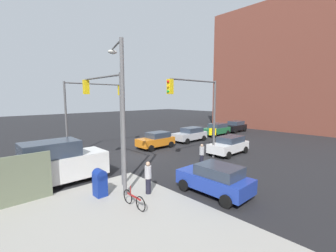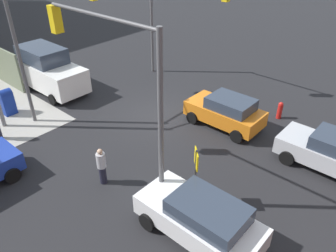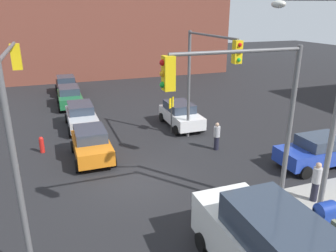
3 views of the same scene
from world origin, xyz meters
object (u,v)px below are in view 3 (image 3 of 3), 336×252
street_lamp_corner (328,100)px  coupe_silver (81,116)px  sedan_blue (317,151)px  mailbox_blue (324,219)px  pedestrian_crossing (217,136)px  coupe_green (70,96)px  pedestrian_waiting (316,181)px  van_white_delivery (267,249)px  traffic_signal_nw_corner (205,69)px  traffic_signal_ne_corner (247,106)px  traffic_signal_se_corner (15,108)px  hatchback_black (66,85)px  hatchback_white (181,114)px  sedan_orange (91,144)px  fire_hydrant (42,144)px

street_lamp_corner → coupe_silver: (-13.60, -7.09, -3.86)m
sedan_blue → mailbox_blue: bearing=-41.0°
mailbox_blue → pedestrian_crossing: (-8.20, 0.20, 0.08)m
street_lamp_corner → coupe_green: street_lamp_corner is taller
sedan_blue → pedestrian_waiting: bearing=-44.0°
sedan_blue → van_white_delivery: (5.63, -7.17, 0.44)m
sedan_blue → coupe_green: bearing=-145.5°
traffic_signal_nw_corner → traffic_signal_ne_corner: (6.89, -1.88, -0.03)m
traffic_signal_nw_corner → van_white_delivery: size_ratio=1.20×
traffic_signal_se_corner → hatchback_black: bearing=173.1°
street_lamp_corner → sedan_blue: (-3.44, 3.52, -3.86)m
mailbox_blue → sedan_blue: bearing=139.0°
pedestrian_crossing → coupe_green: bearing=23.9°
traffic_signal_se_corner → van_white_delivery: traffic_signal_se_corner is taller
coupe_green → hatchback_white: 10.35m
sedan_orange → traffic_signal_se_corner: bearing=-27.1°
sedan_blue → pedestrian_crossing: pedestrian_crossing is taller
sedan_orange → sedan_blue: size_ratio=0.98×
van_white_delivery → fire_hydrant: bearing=-153.9°
hatchback_white → pedestrian_crossing: bearing=5.1°
hatchback_black → coupe_silver: 10.55m
traffic_signal_nw_corner → hatchback_black: traffic_signal_nw_corner is taller
hatchback_black → sedan_blue: 23.39m
mailbox_blue → pedestrian_waiting: size_ratio=0.81×
fire_hydrant → sedan_orange: (1.75, 2.54, 0.36)m
hatchback_black → coupe_green: 4.77m
coupe_green → hatchback_white: bearing=40.9°
hatchback_white → traffic_signal_se_corner: bearing=-46.7°
traffic_signal_nw_corner → van_white_delivery: traffic_signal_nw_corner is taller
hatchback_black → van_white_delivery: size_ratio=0.74×
hatchback_white → mailbox_blue: bearing=0.9°
fire_hydrant → pedestrian_crossing: size_ratio=0.58×
coupe_silver → traffic_signal_nw_corner: bearing=45.0°
van_white_delivery → pedestrian_waiting: 5.63m
coupe_silver → hatchback_black: bearing=-178.5°
mailbox_blue → fire_hydrant: bearing=-140.6°
traffic_signal_nw_corner → pedestrian_crossing: traffic_signal_nw_corner is taller
pedestrian_waiting → street_lamp_corner: bearing=-92.6°
hatchback_black → hatchback_white: bearing=28.0°
sedan_orange → coupe_silver: bearing=179.7°
traffic_signal_ne_corner → street_lamp_corner: 2.89m
traffic_signal_nw_corner → pedestrian_crossing: 3.88m
hatchback_black → pedestrian_waiting: 24.74m
mailbox_blue → hatchback_black: (-25.27, -6.91, 0.08)m
pedestrian_waiting → pedestrian_crossing: bearing=149.3°
traffic_signal_nw_corner → hatchback_white: bearing=175.8°
traffic_signal_se_corner → coupe_silver: traffic_signal_se_corner is taller
street_lamp_corner → sedan_blue: bearing=134.3°
fire_hydrant → van_white_delivery: (12.27, 6.00, 0.79)m
traffic_signal_se_corner → street_lamp_corner: bearing=74.3°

